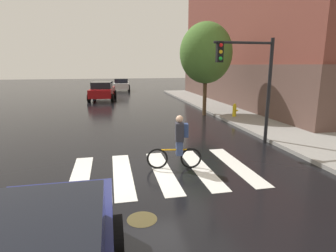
# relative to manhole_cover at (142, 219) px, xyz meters

# --- Properties ---
(ground_plane) EXTENTS (120.00, 120.00, 0.00)m
(ground_plane) POSITION_rel_manhole_cover_xyz_m (0.37, 2.57, -0.00)
(ground_plane) COLOR black
(crosswalk_stripes) EXTENTS (5.39, 3.53, 0.01)m
(crosswalk_stripes) POSITION_rel_manhole_cover_xyz_m (0.93, 2.57, 0.00)
(crosswalk_stripes) COLOR silver
(crosswalk_stripes) RESTS_ON ground
(manhole_cover) EXTENTS (0.64, 0.64, 0.01)m
(manhole_cover) POSITION_rel_manhole_cover_xyz_m (0.00, 0.00, 0.00)
(manhole_cover) COLOR #473D1E
(manhole_cover) RESTS_ON ground
(sedan_mid) EXTENTS (2.63, 4.98, 1.66)m
(sedan_mid) POSITION_rel_manhole_cover_xyz_m (-1.18, 21.11, 0.85)
(sedan_mid) COLOR maroon
(sedan_mid) RESTS_ON ground
(sedan_far) EXTENTS (2.30, 4.53, 1.53)m
(sedan_far) POSITION_rel_manhole_cover_xyz_m (0.96, 30.13, 0.79)
(sedan_far) COLOR silver
(sedan_far) RESTS_ON ground
(cyclist) EXTENTS (1.70, 0.39, 1.69)m
(cyclist) POSITION_rel_manhole_cover_xyz_m (1.45, 2.71, 0.84)
(cyclist) COLOR black
(cyclist) RESTS_ON ground
(traffic_light_near) EXTENTS (2.47, 0.28, 4.20)m
(traffic_light_near) POSITION_rel_manhole_cover_xyz_m (4.88, 4.80, 2.86)
(traffic_light_near) COLOR black
(traffic_light_near) RESTS_ON ground
(fire_hydrant) EXTENTS (0.33, 0.22, 0.78)m
(fire_hydrant) POSITION_rel_manhole_cover_xyz_m (6.72, 9.93, 0.53)
(fire_hydrant) COLOR gold
(fire_hydrant) RESTS_ON sidewalk
(street_tree_near) EXTENTS (3.23, 3.23, 5.75)m
(street_tree_near) POSITION_rel_manhole_cover_xyz_m (5.38, 11.53, 3.88)
(street_tree_near) COLOR #4C3823
(street_tree_near) RESTS_ON ground
(corner_building) EXTENTS (19.82, 22.05, 11.01)m
(corner_building) POSITION_rel_manhole_cover_xyz_m (18.37, 16.31, 5.45)
(corner_building) COLOR brown
(corner_building) RESTS_ON ground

